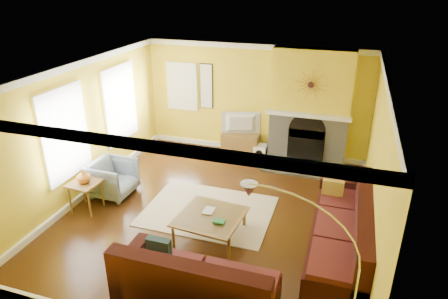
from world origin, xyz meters
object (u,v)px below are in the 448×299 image
(side_table, at_px, (86,196))
(arc_lamp, at_px, (304,274))
(armchair, at_px, (113,178))
(coffee_table, at_px, (210,226))
(media_console, at_px, (240,143))
(sectional_sofa, at_px, (261,226))

(side_table, distance_m, arc_lamp, 4.73)
(armchair, distance_m, arc_lamp, 4.85)
(coffee_table, relative_size, armchair, 1.30)
(side_table, bearing_deg, media_console, 58.86)
(sectional_sofa, height_order, media_console, sectional_sofa)
(coffee_table, relative_size, arc_lamp, 0.51)
(armchair, xyz_separation_m, side_table, (-0.18, -0.66, -0.08))
(media_console, bearing_deg, coffee_table, -82.71)
(media_console, height_order, side_table, side_table)
(media_console, distance_m, arc_lamp, 5.77)
(coffee_table, height_order, media_console, media_console)
(coffee_table, distance_m, side_table, 2.55)
(sectional_sofa, bearing_deg, coffee_table, 173.99)
(coffee_table, distance_m, armchair, 2.48)
(armchair, distance_m, side_table, 0.69)
(armchair, relative_size, side_table, 1.40)
(sectional_sofa, bearing_deg, side_table, 177.00)
(coffee_table, height_order, arc_lamp, arc_lamp)
(armchair, height_order, side_table, armchair)
(coffee_table, height_order, side_table, side_table)
(sectional_sofa, distance_m, arc_lamp, 1.93)
(armchair, height_order, arc_lamp, arc_lamp)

